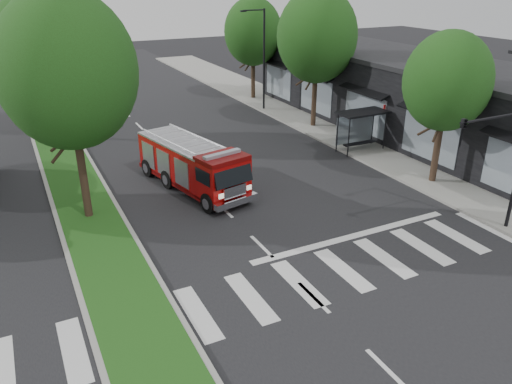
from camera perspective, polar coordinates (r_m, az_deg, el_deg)
ground at (r=21.05m, az=0.67°, el=-6.26°), size 140.00×140.00×0.00m
sidewalk_right at (r=35.08m, az=11.44°, el=5.98°), size 5.00×80.00×0.15m
median at (r=35.81m, az=-21.72°, el=5.11°), size 3.00×50.00×0.15m
storefront_row at (r=37.34m, az=17.33°, el=10.32°), size 8.00×30.00×5.00m
bus_shelter at (r=32.36m, az=11.87°, el=8.08°), size 3.20×1.60×2.61m
tree_right_near at (r=27.41m, az=21.01°, el=11.69°), size 4.40×4.40×8.05m
tree_right_mid at (r=36.36m, az=7.00°, el=17.25°), size 5.60×5.60×9.72m
tree_right_far at (r=45.07m, az=-0.35°, el=17.83°), size 5.00×5.00×8.73m
tree_median_near at (r=22.60m, az=-20.76°, el=12.82°), size 5.80×5.80×10.16m
tree_median_far at (r=36.47m, az=-23.66°, el=15.55°), size 5.60×5.60×9.72m
streetlight_right_far at (r=41.18m, az=0.73°, el=15.35°), size 2.11×0.20×8.00m
fire_engine at (r=26.37m, az=-7.31°, el=3.12°), size 3.97×8.19×2.73m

